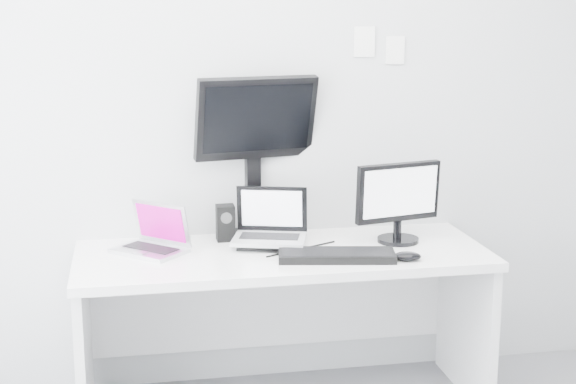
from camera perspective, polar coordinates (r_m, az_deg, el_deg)
The scene contains 11 objects.
back_wall at distance 4.00m, azimuth -1.27°, elevation 6.00°, with size 3.60×3.60×0.00m, color #B7B9BC.
desk at distance 3.90m, azimuth -0.35°, elevation -9.10°, with size 1.80×0.70×0.73m, color white.
macbook at distance 3.78m, azimuth -9.21°, elevation -2.36°, with size 0.30×0.22×0.22m, color #B6B6BB.
speaker at distance 3.95m, azimuth -4.16°, elevation -2.05°, with size 0.08×0.08×0.16m, color black.
dell_laptop at distance 3.82m, azimuth -1.25°, elevation -1.73°, with size 0.32×0.25×0.27m, color #B2B4B9.
rear_monitor at distance 3.98m, azimuth -2.22°, elevation 2.52°, with size 0.56×0.20×0.77m, color black.
samsung_monitor at distance 3.92m, azimuth 7.35°, elevation -0.62°, with size 0.41×0.19×0.38m, color black.
keyboard at distance 3.67m, azimuth 3.24°, elevation -4.21°, with size 0.49×0.18×0.03m, color black.
mouse at distance 3.68m, azimuth 7.89°, elevation -4.23°, with size 0.12×0.07×0.04m, color black.
wall_note_0 at distance 4.08m, azimuth 5.07°, elevation 9.87°, with size 0.10×0.00×0.14m, color white.
wall_note_1 at distance 4.12m, azimuth 7.10°, elevation 9.29°, with size 0.09×0.00×0.13m, color white.
Camera 1 is at (-0.65, -2.33, 1.79)m, focal length 53.80 mm.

